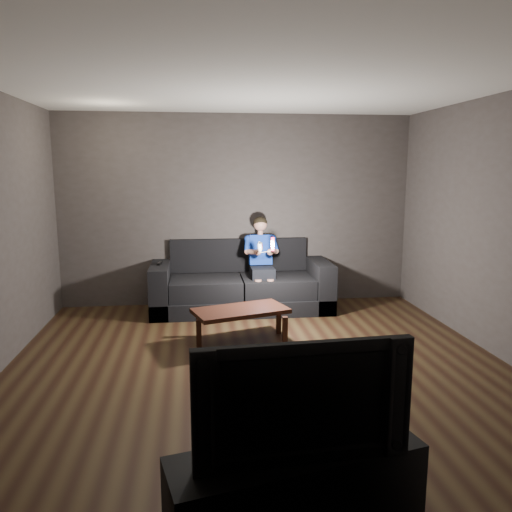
{
  "coord_description": "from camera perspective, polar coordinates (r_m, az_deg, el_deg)",
  "views": [
    {
      "loc": [
        -0.6,
        -4.61,
        1.94
      ],
      "look_at": [
        0.15,
        1.55,
        0.85
      ],
      "focal_mm": 35.0,
      "sensor_mm": 36.0,
      "label": 1
    }
  ],
  "objects": [
    {
      "name": "nunchuk_white",
      "position": [
        6.39,
        0.44,
        1.06
      ],
      "size": [
        0.08,
        0.1,
        0.15
      ],
      "color": "white",
      "rests_on": "child"
    },
    {
      "name": "wii_remote_red",
      "position": [
        6.41,
        1.92,
        1.37
      ],
      "size": [
        0.05,
        0.07,
        0.18
      ],
      "color": "#EC0E43",
      "rests_on": "child"
    },
    {
      "name": "media_console",
      "position": [
        2.93,
        4.65,
        -25.43
      ],
      "size": [
        1.42,
        0.69,
        0.49
      ],
      "primitive_type": "cube",
      "rotation": [
        0.0,
        0.0,
        0.23
      ],
      "color": "black",
      "rests_on": "floor"
    },
    {
      "name": "coffee_table",
      "position": [
        5.68,
        -1.78,
        -6.54
      ],
      "size": [
        1.15,
        0.81,
        0.38
      ],
      "color": "black",
      "rests_on": "floor"
    },
    {
      "name": "ceiling",
      "position": [
        4.71,
        0.49,
        19.24
      ],
      "size": [
        5.0,
        5.0,
        0.02
      ],
      "primitive_type": "cube",
      "color": "silver",
      "rests_on": "back_wall"
    },
    {
      "name": "front_wall",
      "position": [
        2.27,
        8.62,
        -5.25
      ],
      "size": [
        5.0,
        0.04,
        2.7
      ],
      "primitive_type": "cube",
      "color": "#3A3331",
      "rests_on": "ground"
    },
    {
      "name": "floor",
      "position": [
        5.04,
        0.44,
        -12.69
      ],
      "size": [
        5.0,
        5.0,
        0.0
      ],
      "primitive_type": "plane",
      "color": "black",
      "rests_on": "ground"
    },
    {
      "name": "right_wall",
      "position": [
        5.59,
        26.85,
        2.82
      ],
      "size": [
        0.04,
        5.0,
        2.7
      ],
      "primitive_type": "cube",
      "color": "#3A3331",
      "rests_on": "ground"
    },
    {
      "name": "wii_console",
      "position": [
        2.9,
        15.76,
        -18.41
      ],
      "size": [
        0.08,
        0.15,
        0.19
      ],
      "primitive_type": "cube",
      "rotation": [
        0.0,
        0.0,
        0.24
      ],
      "color": "white",
      "rests_on": "media_console"
    },
    {
      "name": "back_wall",
      "position": [
        7.16,
        -2.12,
        5.23
      ],
      "size": [
        5.0,
        0.04,
        2.7
      ],
      "primitive_type": "cube",
      "color": "#3A3331",
      "rests_on": "ground"
    },
    {
      "name": "child",
      "position": [
        6.86,
        0.62,
        0.21
      ],
      "size": [
        0.47,
        0.57,
        1.15
      ],
      "color": "black",
      "rests_on": "sofa"
    },
    {
      "name": "wii_remote_black",
      "position": [
        6.82,
        -10.96,
        -0.83
      ],
      "size": [
        0.06,
        0.16,
        0.03
      ],
      "color": "black",
      "rests_on": "sofa"
    },
    {
      "name": "tv",
      "position": [
        2.65,
        4.82,
        -15.49
      ],
      "size": [
        1.11,
        0.21,
        0.63
      ],
      "primitive_type": "imported",
      "rotation": [
        0.0,
        0.0,
        0.06
      ],
      "color": "black",
      "rests_on": "media_console"
    },
    {
      "name": "sofa",
      "position": [
        6.99,
        -1.74,
        -3.52
      ],
      "size": [
        2.45,
        1.06,
        0.95
      ],
      "color": "black",
      "rests_on": "floor"
    }
  ]
}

